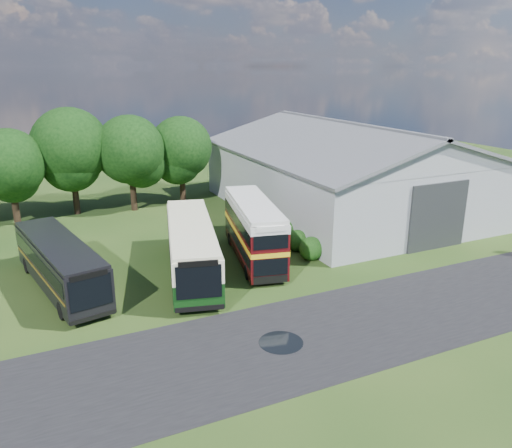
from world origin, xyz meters
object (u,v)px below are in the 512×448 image
bus_maroon_double (254,231)px  bus_dark_single (60,264)px  bus_green_single (192,247)px  storage_shed (344,165)px

bus_maroon_double → bus_dark_single: size_ratio=0.88×
bus_maroon_double → bus_green_single: bearing=-160.9°
storage_shed → bus_green_single: (-17.73, -8.88, -2.37)m
bus_dark_single → bus_maroon_double: bearing=-13.4°
storage_shed → bus_dark_single: 26.92m
bus_green_single → bus_dark_single: (-7.89, 1.00, -0.16)m
bus_dark_single → bus_green_single: bearing=-18.5°
storage_shed → bus_dark_single: storage_shed is taller
storage_shed → bus_dark_single: bearing=-162.9°
storage_shed → bus_dark_single: (-25.62, -7.87, -2.53)m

